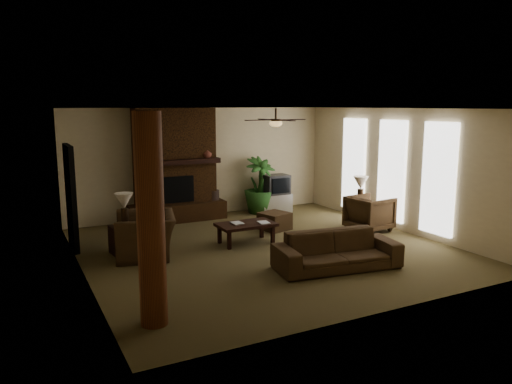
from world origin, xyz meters
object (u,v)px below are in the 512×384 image
floor_vase (213,200)px  lamp_left (124,203)px  armchair_right (370,212)px  tv_stand (275,203)px  lamp_right (361,185)px  floor_plant (260,197)px  side_table_right (358,215)px  armchair_left (145,228)px  coffee_table (246,226)px  sofa (337,245)px  log_column (151,221)px  side_table_left (125,240)px  ottoman (275,221)px

floor_vase → lamp_left: bearing=-141.1°
armchair_right → tv_stand: bearing=12.4°
armchair_right → lamp_right: bearing=-18.7°
lamp_right → floor_plant: bearing=122.0°
lamp_left → side_table_right: bearing=-3.5°
floor_vase → floor_plant: size_ratio=0.51×
tv_stand → floor_vase: size_ratio=1.10×
lamp_right → side_table_right: bearing=-157.0°
armchair_left → floor_plant: size_ratio=0.83×
tv_stand → lamp_left: size_ratio=1.31×
armchair_left → coffee_table: 2.10m
floor_plant → lamp_right: bearing=-58.0°
sofa → floor_plant: bearing=87.5°
lamp_right → sofa: bearing=-135.8°
floor_plant → lamp_right: lamp_right is taller
log_column → lamp_right: (5.88, 3.05, -0.40)m
side_table_left → side_table_right: 5.48m
armchair_left → lamp_left: 0.64m
ottoman → lamp_right: size_ratio=0.92×
coffee_table → ottoman: 1.33m
floor_plant → lamp_left: lamp_left is taller
sofa → ottoman: bearing=91.1°
floor_plant → side_table_right: 2.78m
side_table_left → lamp_left: size_ratio=0.85×
side_table_left → coffee_table: bearing=-10.1°
lamp_right → ottoman: bearing=162.9°
side_table_right → lamp_right: bearing=23.0°
floor_plant → log_column: bearing=-129.1°
sofa → floor_plant: sofa is taller
armchair_right → lamp_left: 5.49m
sofa → floor_plant: (0.89, 4.66, -0.01)m
armchair_left → lamp_left: bearing=-123.6°
lamp_right → floor_vase: bearing=138.0°
log_column → lamp_left: (0.38, 3.36, -0.40)m
tv_stand → lamp_left: 4.90m
ottoman → floor_vase: 2.06m
log_column → lamp_right: log_column is taller
lamp_left → side_table_right: lamp_left is taller
armchair_right → floor_plant: size_ratio=0.59×
armchair_right → lamp_right: lamp_right is taller
tv_stand → lamp_right: (1.07, -2.27, 0.75)m
log_column → ottoman: 5.47m
armchair_left → armchair_right: 5.11m
coffee_table → lamp_left: size_ratio=1.85×
sofa → lamp_right: 3.35m
ottoman → side_table_right: (1.95, -0.63, 0.08)m
lamp_left → floor_plant: bearing=27.0°
armchair_right → side_table_right: size_ratio=1.63×
armchair_left → side_table_right: bearing=103.9°
side_table_left → side_table_right: same height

